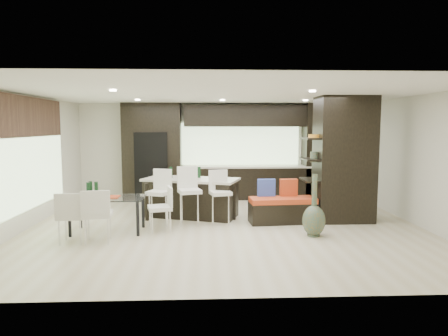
{
  "coord_description": "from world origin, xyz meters",
  "views": [
    {
      "loc": [
        -0.38,
        -8.1,
        2.06
      ],
      "look_at": [
        0.0,
        0.6,
        1.15
      ],
      "focal_mm": 32.0,
      "sensor_mm": 36.0,
      "label": 1
    }
  ],
  "objects_px": {
    "kitchen_island": "(191,198)",
    "dining_table": "(108,215)",
    "stool_right": "(220,203)",
    "chair_near": "(98,218)",
    "chair_end": "(160,211)",
    "stool_mid": "(190,202)",
    "bench": "(283,210)",
    "stool_left": "(159,203)",
    "floor_vase": "(314,205)",
    "chair_far": "(73,219)"
  },
  "relations": [
    {
      "from": "kitchen_island",
      "to": "dining_table",
      "type": "bearing_deg",
      "value": -122.59
    },
    {
      "from": "stool_right",
      "to": "chair_near",
      "type": "xyz_separation_m",
      "value": [
        -2.22,
        -1.25,
        -0.01
      ]
    },
    {
      "from": "dining_table",
      "to": "chair_end",
      "type": "distance_m",
      "value": 1.01
    },
    {
      "from": "stool_mid",
      "to": "bench",
      "type": "height_order",
      "value": "stool_mid"
    },
    {
      "from": "stool_left",
      "to": "bench",
      "type": "height_order",
      "value": "stool_left"
    },
    {
      "from": "bench",
      "to": "stool_left",
      "type": "bearing_deg",
      "value": 177.09
    },
    {
      "from": "stool_right",
      "to": "bench",
      "type": "xyz_separation_m",
      "value": [
        1.33,
        0.07,
        -0.19
      ]
    },
    {
      "from": "stool_mid",
      "to": "dining_table",
      "type": "height_order",
      "value": "stool_mid"
    },
    {
      "from": "kitchen_island",
      "to": "stool_right",
      "type": "distance_m",
      "value": 0.99
    },
    {
      "from": "kitchen_island",
      "to": "stool_left",
      "type": "xyz_separation_m",
      "value": [
        -0.65,
        -0.76,
        0.03
      ]
    },
    {
      "from": "dining_table",
      "to": "chair_near",
      "type": "bearing_deg",
      "value": -90.1
    },
    {
      "from": "bench",
      "to": "floor_vase",
      "type": "xyz_separation_m",
      "value": [
        0.39,
        -1.06,
        0.32
      ]
    },
    {
      "from": "kitchen_island",
      "to": "floor_vase",
      "type": "distance_m",
      "value": 2.95
    },
    {
      "from": "stool_right",
      "to": "chair_near",
      "type": "distance_m",
      "value": 2.55
    },
    {
      "from": "kitchen_island",
      "to": "bench",
      "type": "relative_size",
      "value": 1.49
    },
    {
      "from": "floor_vase",
      "to": "kitchen_island",
      "type": "bearing_deg",
      "value": 143.61
    },
    {
      "from": "bench",
      "to": "chair_near",
      "type": "xyz_separation_m",
      "value": [
        -3.56,
        -1.32,
        0.18
      ]
    },
    {
      "from": "stool_mid",
      "to": "chair_far",
      "type": "height_order",
      "value": "stool_mid"
    },
    {
      "from": "kitchen_island",
      "to": "stool_mid",
      "type": "bearing_deg",
      "value": -71.7
    },
    {
      "from": "stool_mid",
      "to": "dining_table",
      "type": "bearing_deg",
      "value": -177.84
    },
    {
      "from": "bench",
      "to": "dining_table",
      "type": "height_order",
      "value": "dining_table"
    },
    {
      "from": "stool_mid",
      "to": "stool_left",
      "type": "bearing_deg",
      "value": 163.34
    },
    {
      "from": "kitchen_island",
      "to": "floor_vase",
      "type": "bearing_deg",
      "value": -18.09
    },
    {
      "from": "stool_mid",
      "to": "chair_end",
      "type": "relative_size",
      "value": 1.21
    },
    {
      "from": "stool_left",
      "to": "dining_table",
      "type": "bearing_deg",
      "value": -129.62
    },
    {
      "from": "stool_right",
      "to": "stool_left",
      "type": "bearing_deg",
      "value": 166.02
    },
    {
      "from": "chair_end",
      "to": "stool_left",
      "type": "bearing_deg",
      "value": -4.6
    },
    {
      "from": "floor_vase",
      "to": "dining_table",
      "type": "height_order",
      "value": "floor_vase"
    },
    {
      "from": "stool_mid",
      "to": "bench",
      "type": "xyz_separation_m",
      "value": [
        1.98,
        0.09,
        -0.22
      ]
    },
    {
      "from": "stool_mid",
      "to": "dining_table",
      "type": "distance_m",
      "value": 1.66
    },
    {
      "from": "bench",
      "to": "chair_far",
      "type": "xyz_separation_m",
      "value": [
        -4.0,
        -1.31,
        0.15
      ]
    },
    {
      "from": "chair_near",
      "to": "stool_mid",
      "type": "bearing_deg",
      "value": 30.56
    },
    {
      "from": "stool_mid",
      "to": "chair_end",
      "type": "height_order",
      "value": "stool_mid"
    },
    {
      "from": "chair_far",
      "to": "stool_right",
      "type": "bearing_deg",
      "value": 22.76
    },
    {
      "from": "bench",
      "to": "chair_end",
      "type": "distance_m",
      "value": 2.62
    },
    {
      "from": "bench",
      "to": "dining_table",
      "type": "distance_m",
      "value": 3.61
    },
    {
      "from": "stool_left",
      "to": "dining_table",
      "type": "xyz_separation_m",
      "value": [
        -0.93,
        -0.52,
        -0.13
      ]
    },
    {
      "from": "kitchen_island",
      "to": "bench",
      "type": "xyz_separation_m",
      "value": [
        1.98,
        -0.68,
        -0.17
      ]
    },
    {
      "from": "floor_vase",
      "to": "chair_far",
      "type": "height_order",
      "value": "floor_vase"
    },
    {
      "from": "floor_vase",
      "to": "dining_table",
      "type": "bearing_deg",
      "value": 173.26
    },
    {
      "from": "chair_near",
      "to": "chair_far",
      "type": "relative_size",
      "value": 1.05
    },
    {
      "from": "kitchen_island",
      "to": "chair_far",
      "type": "height_order",
      "value": "kitchen_island"
    },
    {
      "from": "stool_right",
      "to": "chair_near",
      "type": "height_order",
      "value": "stool_right"
    },
    {
      "from": "chair_near",
      "to": "chair_end",
      "type": "xyz_separation_m",
      "value": [
        1.01,
        0.72,
        -0.04
      ]
    },
    {
      "from": "dining_table",
      "to": "chair_end",
      "type": "relative_size",
      "value": 1.75
    },
    {
      "from": "stool_right",
      "to": "chair_far",
      "type": "bearing_deg",
      "value": -169.32
    },
    {
      "from": "dining_table",
      "to": "chair_end",
      "type": "height_order",
      "value": "chair_end"
    },
    {
      "from": "floor_vase",
      "to": "dining_table",
      "type": "relative_size",
      "value": 0.83
    },
    {
      "from": "stool_mid",
      "to": "chair_far",
      "type": "xyz_separation_m",
      "value": [
        -2.02,
        -1.22,
        -0.07
      ]
    },
    {
      "from": "stool_mid",
      "to": "chair_near",
      "type": "distance_m",
      "value": 2.0
    }
  ]
}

